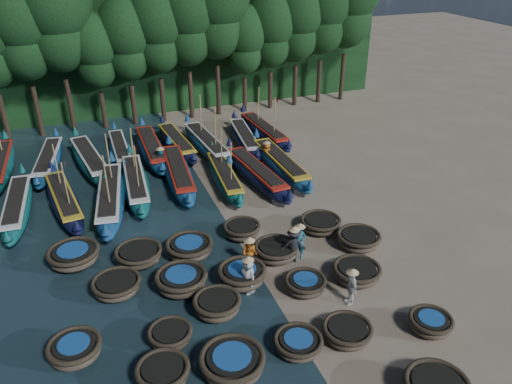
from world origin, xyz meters
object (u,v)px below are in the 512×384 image
object	(u,v)px
coracle_16	(181,280)
coracle_24	(321,224)
long_boat_17	(264,131)
coracle_10	(75,349)
coracle_17	(242,275)
coracle_14	(357,272)
long_boat_8	(280,163)
fisherman_3	(294,244)
fisherman_4	(351,286)
coracle_7	(298,343)
long_boat_1	(17,206)
coracle_5	(163,373)
fisherman_5	(161,159)
coracle_19	(359,239)
long_boat_13	(152,148)
coracle_15	(117,285)
long_boat_4	(136,183)
long_boat_6	(225,176)
long_boat_9	(0,166)
long_boat_12	(120,149)
long_boat_15	(207,144)
coracle_22	(189,248)
fisherman_1	(299,240)
long_boat_14	(177,142)
fisherman_6	(267,153)
coracle_8	(347,332)
long_boat_11	(90,160)
long_boat_2	(64,200)
coracle_9	(430,323)
coracle_13	(305,284)
long_boat_10	(49,161)
long_boat_5	(178,173)
coracle_20	(74,255)
coracle_12	(217,305)
coracle_6	(232,363)
coracle_23	(242,230)
coracle_18	(276,251)
coracle_21	(139,255)
long_boat_7	(256,173)
fisherman_0	(248,274)

from	to	relation	value
coracle_16	coracle_24	bearing A→B (deg)	15.48
coracle_16	long_boat_17	bearing A→B (deg)	57.08
coracle_10	coracle_17	world-z (taller)	coracle_17
coracle_14	coracle_24	world-z (taller)	coracle_14
coracle_14	long_boat_8	size ratio (longest dim) A/B	0.28
fisherman_3	fisherman_4	size ratio (longest dim) A/B	1.09
coracle_7	coracle_10	size ratio (longest dim) A/B	1.10
long_boat_1	long_boat_17	xyz separation A→B (m)	(16.53, 5.69, 0.02)
coracle_5	fisherman_5	distance (m)	17.11
coracle_19	long_boat_13	size ratio (longest dim) A/B	0.30
coracle_15	long_boat_4	distance (m)	9.31
long_boat_6	long_boat_9	bearing A→B (deg)	158.69
long_boat_12	long_boat_15	world-z (taller)	long_boat_15
coracle_22	long_boat_15	world-z (taller)	long_boat_15
long_boat_8	fisherman_5	distance (m)	7.56
fisherman_1	long_boat_14	bearing A→B (deg)	136.16
long_boat_9	fisherman_6	xyz separation A→B (m)	(16.18, -4.57, 0.27)
coracle_19	long_boat_1	distance (m)	18.10
long_boat_1	long_boat_9	distance (m)	5.94
coracle_8	coracle_15	distance (m)	9.73
long_boat_11	long_boat_9	bearing A→B (deg)	160.63
long_boat_2	long_boat_4	xyz separation A→B (m)	(4.01, 0.67, 0.02)
coracle_9	long_boat_13	size ratio (longest dim) A/B	0.20
coracle_13	coracle_22	bearing A→B (deg)	132.98
coracle_22	long_boat_10	distance (m)	14.12
long_boat_6	long_boat_17	world-z (taller)	long_boat_17
long_boat_12	fisherman_6	world-z (taller)	fisherman_6
long_boat_5	coracle_15	bearing A→B (deg)	-112.50
long_boat_4	long_boat_12	bearing A→B (deg)	95.79
coracle_20	fisherman_1	world-z (taller)	fisherman_1
coracle_12	fisherman_3	size ratio (longest dim) A/B	1.05
long_boat_8	fisherman_5	bearing A→B (deg)	157.23
coracle_6	coracle_23	xyz separation A→B (m)	(3.19, 8.08, -0.05)
coracle_17	coracle_24	xyz separation A→B (m)	(5.21, 2.72, -0.09)
long_boat_14	coracle_16	bearing A→B (deg)	-106.26
long_boat_15	coracle_18	bearing A→B (deg)	-96.00
coracle_21	long_boat_13	size ratio (longest dim) A/B	0.29
coracle_21	fisherman_4	size ratio (longest dim) A/B	1.40
fisherman_5	long_boat_15	bearing A→B (deg)	-115.71
coracle_10	fisherman_1	distance (m)	10.57
long_boat_7	long_boat_11	bearing A→B (deg)	143.73
coracle_24	long_boat_14	bearing A→B (deg)	109.13
coracle_9	long_boat_4	distance (m)	17.92
long_boat_2	fisherman_1	xyz separation A→B (m)	(10.14, -8.75, 0.43)
coracle_15	long_boat_2	bearing A→B (deg)	102.24
long_boat_12	fisherman_0	size ratio (longest dim) A/B	3.89
coracle_8	coracle_9	xyz separation A→B (m)	(3.24, -0.70, -0.01)
long_boat_7	fisherman_5	bearing A→B (deg)	139.33
coracle_16	long_boat_7	xyz separation A→B (m)	(6.65, 8.52, 0.09)
coracle_21	coracle_15	bearing A→B (deg)	-122.74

